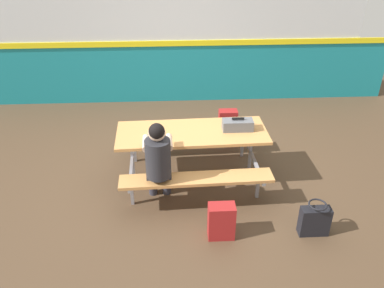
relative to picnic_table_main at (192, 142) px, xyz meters
name	(u,v)px	position (x,y,z in m)	size (l,w,h in m)	color
ground_plane	(187,178)	(-0.08, 0.00, -0.59)	(10.00, 10.00, 0.02)	#4C3826
accent_backdrop	(180,37)	(-0.08, 2.71, 0.67)	(8.00, 0.14, 2.60)	teal
picnic_table_main	(192,142)	(0.00, 0.00, 0.00)	(2.00, 1.61, 0.74)	tan
student_nearer	(158,158)	(-0.43, -0.57, 0.13)	(0.37, 0.53, 1.21)	#2D2D38
toolbox_grey	(238,125)	(0.60, 0.02, 0.23)	(0.40, 0.18, 0.18)	#595B60
backpack_dark	(221,221)	(0.27, -1.17, -0.36)	(0.30, 0.22, 0.44)	maroon
tote_bag_bright	(315,220)	(1.34, -1.19, -0.38)	(0.34, 0.21, 0.43)	black
satchel_spare	(228,123)	(0.66, 1.24, -0.36)	(0.30, 0.22, 0.44)	maroon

